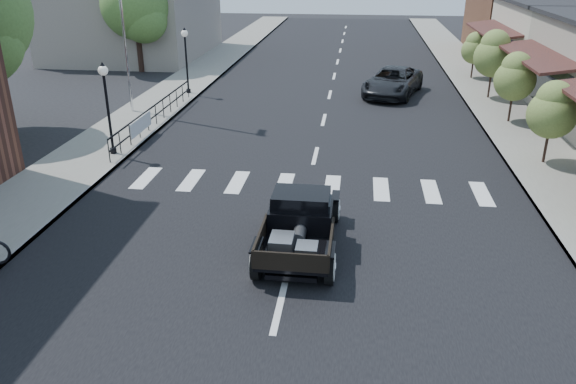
# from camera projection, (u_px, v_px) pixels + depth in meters

# --- Properties ---
(ground) EXTENTS (120.00, 120.00, 0.00)m
(ground) POSITION_uv_depth(u_px,v_px,m) (295.00, 243.00, 15.00)
(ground) COLOR black
(ground) RESTS_ON ground
(road) EXTENTS (14.00, 80.00, 0.02)m
(road) POSITION_uv_depth(u_px,v_px,m) (328.00, 104.00, 28.68)
(road) COLOR black
(road) RESTS_ON ground
(road_markings) EXTENTS (12.00, 60.00, 0.06)m
(road_markings) POSITION_uv_depth(u_px,v_px,m) (321.00, 133.00, 24.12)
(road_markings) COLOR silver
(road_markings) RESTS_ON ground
(sidewalk_left) EXTENTS (3.00, 80.00, 0.15)m
(sidewalk_left) POSITION_uv_depth(u_px,v_px,m) (167.00, 98.00, 29.61)
(sidewalk_left) COLOR gray
(sidewalk_left) RESTS_ON ground
(sidewalk_right) EXTENTS (3.00, 80.00, 0.15)m
(sidewalk_right) POSITION_uv_depth(u_px,v_px,m) (500.00, 108.00, 27.69)
(sidewalk_right) COLOR gray
(sidewalk_right) RESTS_ON ground
(low_building_left) EXTENTS (10.00, 12.00, 5.00)m
(low_building_left) POSITION_uv_depth(u_px,v_px,m) (135.00, 21.00, 41.25)
(low_building_left) COLOR gray
(low_building_left) RESTS_ON ground
(far_building_right) EXTENTS (11.00, 10.00, 7.00)m
(far_building_right) POSITION_uv_depth(u_px,v_px,m) (554.00, 6.00, 41.05)
(far_building_right) COLOR brown
(far_building_right) RESTS_ON ground
(railing) EXTENTS (0.08, 10.00, 1.00)m
(railing) POSITION_uv_depth(u_px,v_px,m) (156.00, 113.00, 24.69)
(railing) COLOR black
(railing) RESTS_ON sidewalk_left
(banner) EXTENTS (0.04, 2.20, 0.60)m
(banner) POSITION_uv_depth(u_px,v_px,m) (142.00, 130.00, 22.94)
(banner) COLOR silver
(banner) RESTS_ON sidewalk_left
(lamp_post_b) EXTENTS (0.36, 0.36, 3.42)m
(lamp_post_b) POSITION_uv_depth(u_px,v_px,m) (108.00, 109.00, 20.60)
(lamp_post_b) COLOR black
(lamp_post_b) RESTS_ON sidewalk_left
(lamp_post_c) EXTENTS (0.36, 0.36, 3.42)m
(lamp_post_c) POSITION_uv_depth(u_px,v_px,m) (186.00, 61.00, 29.72)
(lamp_post_c) COLOR black
(lamp_post_c) RESTS_ON sidewalk_left
(big_tree_far) EXTENTS (4.27, 4.27, 6.28)m
(big_tree_far) POSITION_uv_depth(u_px,v_px,m) (137.00, 22.00, 35.24)
(big_tree_far) COLOR #496F2F
(big_tree_far) RESTS_ON ground
(small_tree_b) EXTENTS (1.71, 1.71, 2.86)m
(small_tree_b) POSITION_uv_depth(u_px,v_px,m) (550.00, 124.00, 19.82)
(small_tree_b) COLOR #5C6F33
(small_tree_b) RESTS_ON sidewalk_right
(small_tree_c) EXTENTS (1.78, 1.78, 2.97)m
(small_tree_c) POSITION_uv_depth(u_px,v_px,m) (513.00, 89.00, 24.70)
(small_tree_c) COLOR #5C6F33
(small_tree_c) RESTS_ON sidewalk_right
(small_tree_d) EXTENTS (2.00, 2.00, 3.33)m
(small_tree_d) POSITION_uv_depth(u_px,v_px,m) (492.00, 65.00, 28.77)
(small_tree_d) COLOR #5C6F33
(small_tree_d) RESTS_ON sidewalk_right
(small_tree_e) EXTENTS (1.56, 1.56, 2.60)m
(small_tree_e) POSITION_uv_depth(u_px,v_px,m) (474.00, 56.00, 33.52)
(small_tree_e) COLOR #5C6F33
(small_tree_e) RESTS_ON sidewalk_right
(hotrod_pickup) EXTENTS (2.13, 4.52, 1.56)m
(hotrod_pickup) POSITION_uv_depth(u_px,v_px,m) (300.00, 222.00, 14.42)
(hotrod_pickup) COLOR black
(hotrod_pickup) RESTS_ON ground
(second_car) EXTENTS (3.79, 5.71, 1.46)m
(second_car) POSITION_uv_depth(u_px,v_px,m) (393.00, 82.00, 30.17)
(second_car) COLOR black
(second_car) RESTS_ON ground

